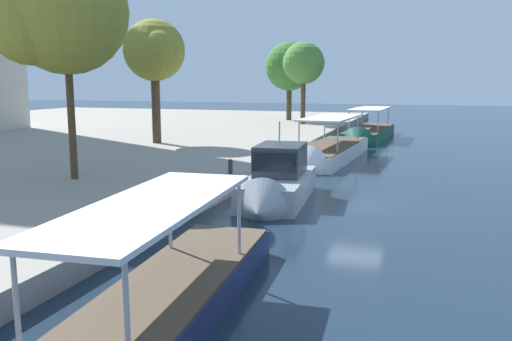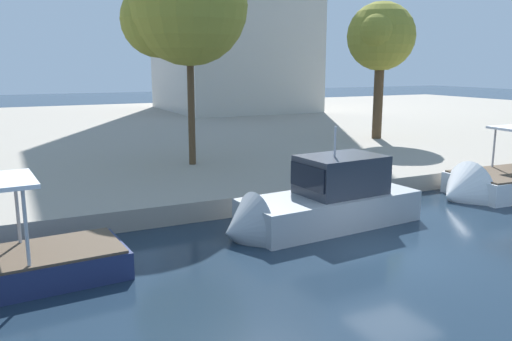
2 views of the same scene
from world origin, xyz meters
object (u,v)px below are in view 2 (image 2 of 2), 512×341
Objects in this scene: motor_yacht_2 at (318,208)px; tree_1 at (381,36)px; mooring_bollard_0 at (324,174)px; tree_2 at (186,8)px.

tree_1 is at bearing -139.79° from motor_yacht_2.
mooring_bollard_0 is 0.07× the size of tree_2.
tree_2 is at bearing -86.26° from motor_yacht_2.
mooring_bollard_0 is at bearing -137.24° from tree_1.
motor_yacht_2 is 21.02m from tree_1.
tree_1 is 0.86× the size of tree_2.
tree_2 reaches higher than mooring_bollard_0.
motor_yacht_2 reaches higher than mooring_bollard_0.
mooring_bollard_0 is 0.08× the size of tree_1.
motor_yacht_2 is 10.31× the size of mooring_bollard_0.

